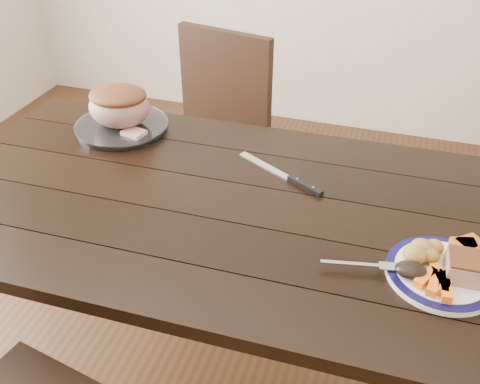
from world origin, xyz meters
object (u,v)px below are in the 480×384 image
(dining_table, at_px, (215,224))
(roast_joint, at_px, (119,107))
(serving_platter, at_px, (122,127))
(carving_knife, at_px, (295,180))
(chair_far, at_px, (212,134))
(dinner_plate, at_px, (441,274))
(fork, at_px, (366,265))
(pork_slice, at_px, (471,269))

(dining_table, bearing_deg, roast_joint, 147.05)
(serving_platter, bearing_deg, carving_knife, -12.20)
(dining_table, xyz_separation_m, chair_far, (-0.29, 0.74, -0.13))
(dinner_plate, xyz_separation_m, carving_knife, (-0.40, 0.28, -0.00))
(dinner_plate, relative_size, serving_platter, 0.82)
(fork, bearing_deg, dining_table, 146.88)
(chair_far, bearing_deg, dining_table, 123.36)
(serving_platter, xyz_separation_m, roast_joint, (0.00, 0.00, 0.07))
(roast_joint, relative_size, carving_knife, 0.70)
(dining_table, bearing_deg, chair_far, 111.30)
(fork, xyz_separation_m, carving_knife, (-0.24, 0.32, -0.01))
(dinner_plate, xyz_separation_m, serving_platter, (-1.03, 0.41, 0.00))
(pork_slice, relative_size, fork, 0.59)
(dining_table, xyz_separation_m, pork_slice, (0.65, -0.14, 0.14))
(serving_platter, relative_size, pork_slice, 2.89)
(chair_far, bearing_deg, fork, 140.41)
(dinner_plate, distance_m, serving_platter, 1.11)
(dining_table, distance_m, dinner_plate, 0.62)
(dining_table, height_order, carving_knife, carving_knife)
(chair_far, relative_size, dinner_plate, 3.74)
(serving_platter, bearing_deg, dining_table, -32.95)
(chair_far, height_order, roast_joint, chair_far)
(serving_platter, bearing_deg, roast_joint, 0.00)
(fork, bearing_deg, serving_platter, 140.88)
(chair_far, distance_m, pork_slice, 1.31)
(pork_slice, distance_m, roast_joint, 1.16)
(chair_far, relative_size, pork_slice, 8.88)
(serving_platter, bearing_deg, pork_slice, -21.09)
(serving_platter, xyz_separation_m, carving_knife, (0.63, -0.14, -0.00))
(serving_platter, xyz_separation_m, fork, (0.86, -0.45, 0.01))
(roast_joint, distance_m, carving_knife, 0.64)
(serving_platter, height_order, roast_joint, roast_joint)
(dinner_plate, bearing_deg, chair_far, 135.48)
(pork_slice, distance_m, carving_knife, 0.54)
(dining_table, relative_size, serving_platter, 5.34)
(pork_slice, relative_size, carving_knife, 0.36)
(dining_table, distance_m, pork_slice, 0.68)
(dining_table, height_order, dinner_plate, dinner_plate)
(chair_far, distance_m, fork, 1.18)
(dining_table, xyz_separation_m, serving_platter, (-0.43, 0.28, 0.10))
(dining_table, relative_size, carving_knife, 5.58)
(chair_far, relative_size, carving_knife, 3.21)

